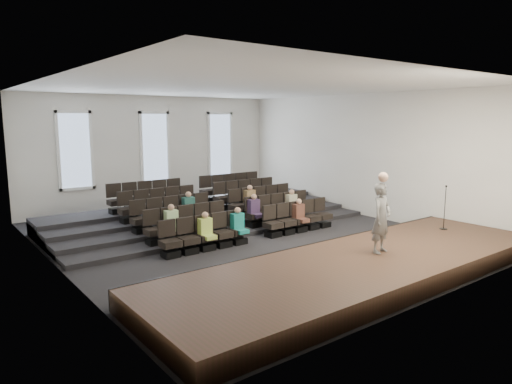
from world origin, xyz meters
The scene contains 14 objects.
ground centered at (0.00, 0.00, 0.00)m, with size 14.00×14.00×0.00m, color black.
ceiling centered at (0.00, 0.00, 5.01)m, with size 12.00×14.00×0.02m, color white.
wall_back centered at (0.00, 7.02, 2.50)m, with size 12.00×0.04×5.00m, color white.
wall_front centered at (0.00, -7.02, 2.50)m, with size 12.00×0.04×5.00m, color white.
wall_left centered at (-6.02, 0.00, 2.50)m, with size 0.04×14.00×5.00m, color white.
wall_right centered at (6.02, 0.00, 2.50)m, with size 0.04×14.00×5.00m, color white.
stage centered at (0.00, -5.10, 0.25)m, with size 11.80×3.60×0.50m, color #3D241A.
stage_lip centered at (0.00, -3.33, 0.25)m, with size 11.80×0.06×0.52m, color black.
risers centered at (0.00, 3.17, 0.20)m, with size 11.80×4.80×0.60m.
seating_rows centered at (0.00, 1.54, 0.68)m, with size 6.80×4.70×1.67m.
windows centered at (0.00, 6.95, 2.70)m, with size 8.44×0.10×3.24m.
audience centered at (0.00, 0.32, 0.81)m, with size 5.45×2.64×1.10m.
speaker centered at (0.72, -5.02, 1.42)m, with size 0.67×0.44×1.83m, color slate.
mic_stand centered at (4.44, -4.63, 0.92)m, with size 0.24×0.24×1.41m.
Camera 1 is at (-8.90, -12.26, 3.95)m, focal length 32.00 mm.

